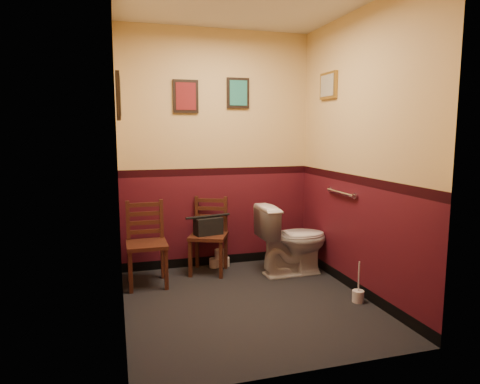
% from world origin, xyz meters
% --- Properties ---
extents(floor, '(2.20, 2.40, 0.00)m').
position_xyz_m(floor, '(0.00, 0.00, 0.00)').
color(floor, black).
rests_on(floor, ground).
extents(wall_back, '(2.20, 0.00, 2.70)m').
position_xyz_m(wall_back, '(0.00, 1.20, 1.35)').
color(wall_back, '#4B101A').
rests_on(wall_back, ground).
extents(wall_front, '(2.20, 0.00, 2.70)m').
position_xyz_m(wall_front, '(0.00, -1.20, 1.35)').
color(wall_front, '#4B101A').
rests_on(wall_front, ground).
extents(wall_left, '(0.00, 2.40, 2.70)m').
position_xyz_m(wall_left, '(-1.10, 0.00, 1.35)').
color(wall_left, '#4B101A').
rests_on(wall_left, ground).
extents(wall_right, '(0.00, 2.40, 2.70)m').
position_xyz_m(wall_right, '(1.10, 0.00, 1.35)').
color(wall_right, '#4B101A').
rests_on(wall_right, ground).
extents(grab_bar, '(0.05, 0.56, 0.06)m').
position_xyz_m(grab_bar, '(1.07, 0.25, 0.95)').
color(grab_bar, silver).
rests_on(grab_bar, wall_right).
extents(framed_print_back_a, '(0.28, 0.04, 0.36)m').
position_xyz_m(framed_print_back_a, '(-0.35, 1.18, 1.95)').
color(framed_print_back_a, black).
rests_on(framed_print_back_a, wall_back).
extents(framed_print_back_b, '(0.26, 0.04, 0.34)m').
position_xyz_m(framed_print_back_b, '(0.25, 1.18, 2.00)').
color(framed_print_back_b, black).
rests_on(framed_print_back_b, wall_back).
extents(framed_print_left, '(0.04, 0.30, 0.38)m').
position_xyz_m(framed_print_left, '(-1.08, 0.10, 1.85)').
color(framed_print_left, black).
rests_on(framed_print_left, wall_left).
extents(framed_print_right, '(0.04, 0.34, 0.28)m').
position_xyz_m(framed_print_right, '(1.08, 0.60, 2.05)').
color(framed_print_right, olive).
rests_on(framed_print_right, wall_right).
extents(toilet, '(0.80, 0.46, 0.77)m').
position_xyz_m(toilet, '(0.72, 0.65, 0.38)').
color(toilet, white).
rests_on(toilet, floor).
extents(toilet_brush, '(0.11, 0.11, 0.39)m').
position_xyz_m(toilet_brush, '(0.99, -0.27, 0.06)').
color(toilet_brush, silver).
rests_on(toilet_brush, floor).
extents(chair_left, '(0.40, 0.40, 0.86)m').
position_xyz_m(chair_left, '(-0.85, 0.76, 0.43)').
color(chair_left, '#552819').
rests_on(chair_left, floor).
extents(chair_right, '(0.51, 0.51, 0.84)m').
position_xyz_m(chair_right, '(-0.15, 0.97, 0.42)').
color(chair_right, '#552819').
rests_on(chair_right, floor).
extents(handbag, '(0.32, 0.21, 0.22)m').
position_xyz_m(handbag, '(-0.17, 0.93, 0.53)').
color(handbag, black).
rests_on(handbag, chair_right).
extents(tp_stack, '(0.24, 0.13, 0.21)m').
position_xyz_m(tp_stack, '(-0.00, 1.10, 0.09)').
color(tp_stack, silver).
rests_on(tp_stack, floor).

